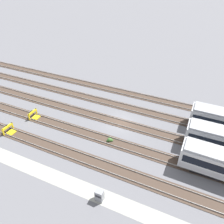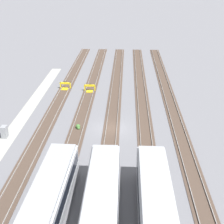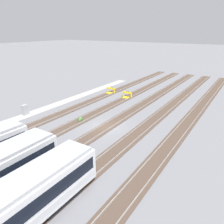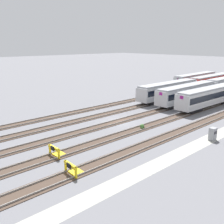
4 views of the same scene
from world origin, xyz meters
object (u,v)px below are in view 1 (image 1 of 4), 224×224
bumper_stop_nearest_track (9,130)px  electrical_cabinet (99,195)px  bumper_stop_near_inner_track (34,115)px  weed_clump (110,140)px

bumper_stop_nearest_track → electrical_cabinet: (17.93, -4.50, 0.29)m
bumper_stop_near_inner_track → weed_clump: 14.06m
bumper_stop_near_inner_track → electrical_cabinet: 19.23m
weed_clump → bumper_stop_near_inner_track: bearing=179.9°
bumper_stop_near_inner_track → electrical_cabinet: size_ratio=1.25×
electrical_cabinet → weed_clump: electrical_cabinet is taller
electrical_cabinet → weed_clump: bearing=107.7°
bumper_stop_near_inner_track → electrical_cabinet: bearing=-28.2°
bumper_stop_nearest_track → weed_clump: bearing=16.9°
bumper_stop_nearest_track → electrical_cabinet: bearing=-14.1°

